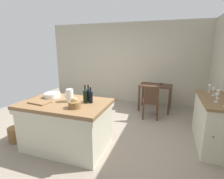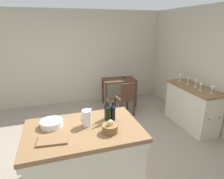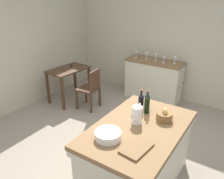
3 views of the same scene
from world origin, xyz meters
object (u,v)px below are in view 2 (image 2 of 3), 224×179
object	(u,v)px
island_table	(85,153)
wine_bottle_green	(108,113)
bread_basket	(110,128)
wine_bottle_dark	(113,112)
writing_desk	(119,84)
cutting_board	(53,140)
wine_glass_far_right	(180,77)
wooden_chair	(126,98)
wine_glass_middle	(196,82)
pitcher	(87,118)
side_cabinet	(191,106)
wine_bottle_amber	(107,111)
wine_glass_left	(201,85)
wine_glass_far_left	(212,88)
wash_bowl	(52,123)
wine_glass_right	(188,80)

from	to	relation	value
island_table	wine_bottle_green	world-z (taller)	wine_bottle_green
bread_basket	wine_bottle_dark	size ratio (longest dim) A/B	0.69
writing_desk	cutting_board	world-z (taller)	cutting_board
island_table	wine_glass_far_right	world-z (taller)	wine_glass_far_right
wooden_chair	wine_glass_middle	size ratio (longest dim) A/B	5.52
pitcher	wine_glass_middle	distance (m)	2.65
cutting_board	wine_glass_far_right	size ratio (longest dim) A/B	2.12
island_table	cutting_board	world-z (taller)	cutting_board
side_cabinet	wine_glass_far_right	world-z (taller)	wine_glass_far_right
wine_bottle_amber	wine_glass_left	xyz separation A→B (m)	(2.12, 0.52, 0.03)
side_cabinet	wine_glass_left	size ratio (longest dim) A/B	8.66
cutting_board	wine_bottle_dark	size ratio (longest dim) A/B	1.19
wine_bottle_green	wine_glass_far_left	world-z (taller)	wine_bottle_green
wooden_chair	wine_bottle_green	size ratio (longest dim) A/B	2.74
writing_desk	wooden_chair	xyz separation A→B (m)	(-0.05, -0.66, -0.16)
wash_bowl	side_cabinet	bearing A→B (deg)	14.00
pitcher	wine_glass_far_left	xyz separation A→B (m)	(2.52, 0.41, 0.04)
side_cabinet	wine_glass_middle	bearing A→B (deg)	-13.47
cutting_board	wine_bottle_green	distance (m)	0.81
island_table	wine_bottle_amber	xyz separation A→B (m)	(0.38, 0.17, 0.53)
wash_bowl	wine_bottle_dark	size ratio (longest dim) A/B	1.01
wine_bottle_amber	wine_glass_right	distance (m)	2.37
pitcher	wash_bowl	xyz separation A→B (m)	(-0.46, 0.12, -0.07)
wine_bottle_green	wine_glass_right	size ratio (longest dim) A/B	2.08
bread_basket	wooden_chair	bearing A→B (deg)	63.41
writing_desk	pitcher	size ratio (longest dim) A/B	3.50
wine_glass_far_left	wine_glass_middle	bearing A→B (deg)	90.65
writing_desk	wine_glass_middle	xyz separation A→B (m)	(1.19, -1.57, 0.39)
side_cabinet	wine_bottle_dark	bearing A→B (deg)	-158.99
cutting_board	wine_bottle_green	xyz separation A→B (m)	(0.76, 0.25, 0.12)
wooden_chair	wine_bottle_dark	bearing A→B (deg)	-117.08
wine_glass_left	wine_bottle_green	bearing A→B (deg)	-163.85
wine_bottle_amber	wine_glass_far_left	xyz separation A→B (m)	(2.20, 0.31, 0.03)
wooden_chair	wine_glass_far_right	world-z (taller)	wine_glass_far_right
wine_glass_far_right	pitcher	bearing A→B (deg)	-151.82
cutting_board	wine_glass_right	xyz separation A→B (m)	(2.94, 1.31, 0.14)
wine_glass_right	wash_bowl	bearing A→B (deg)	-162.15
pitcher	wine_glass_right	bearing A→B (deg)	23.25
island_table	wash_bowl	distance (m)	0.63
wooden_chair	cutting_board	bearing A→B (deg)	-130.71
cutting_board	wine_glass_right	size ratio (longest dim) A/B	2.27
wine_bottle_amber	wine_glass_far_right	world-z (taller)	wine_bottle_amber
wine_glass_far_left	cutting_board	bearing A→B (deg)	-167.63
wine_bottle_dark	wine_glass_right	bearing A→B (deg)	25.95
wine_glass_far_right	wine_glass_right	bearing A→B (deg)	-84.54
side_cabinet	wine_glass_left	xyz separation A→B (m)	(-0.05, -0.22, 0.56)
wash_bowl	wine_bottle_amber	bearing A→B (deg)	-0.80
wash_bowl	wine_glass_far_right	distance (m)	3.16
pitcher	wine_bottle_green	size ratio (longest dim) A/B	0.83
wine_glass_far_left	writing_desk	bearing A→B (deg)	120.84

